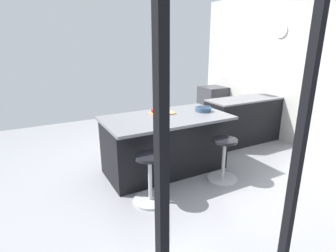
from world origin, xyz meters
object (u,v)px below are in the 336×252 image
stool_by_window (224,161)px  stool_middle (150,180)px  cutting_board (162,113)px  apple_red (154,110)px  oven_range (213,104)px  fruit_bowl (203,109)px  kitchen_island (165,143)px

stool_by_window → stool_middle: size_ratio=1.00×
stool_middle → cutting_board: (-0.61, -0.82, 0.60)m
cutting_board → apple_red: 0.14m
oven_range → fruit_bowl: fruit_bowl is taller
stool_middle → fruit_bowl: fruit_bowl is taller
fruit_bowl → stool_middle: bearing=27.4°
kitchen_island → cutting_board: size_ratio=5.19×
stool_middle → fruit_bowl: bearing=-152.6°
oven_range → stool_by_window: bearing=55.0°
stool_by_window → fruit_bowl: 0.91m
stool_middle → cutting_board: bearing=-126.3°
stool_by_window → cutting_board: cutting_board is taller
cutting_board → kitchen_island: bearing=81.2°
stool_by_window → stool_middle: (1.18, 0.00, 0.00)m
stool_middle → fruit_bowl: size_ratio=2.51×
oven_range → kitchen_island: bearing=38.7°
kitchen_island → cutting_board: (-0.02, -0.12, 0.45)m
kitchen_island → apple_red: (0.10, -0.17, 0.50)m
kitchen_island → stool_by_window: size_ratio=2.92×
fruit_bowl → cutting_board: bearing=-15.1°
stool_by_window → apple_red: apple_red is taller
oven_range → stool_middle: 4.05m
kitchen_island → fruit_bowl: fruit_bowl is taller
kitchen_island → stool_by_window: (-0.59, 0.70, -0.15)m
oven_range → fruit_bowl: 2.74m
cutting_board → fruit_bowl: 0.67m
oven_range → cutting_board: (2.43, 1.84, 0.47)m
oven_range → stool_middle: bearing=41.3°
stool_by_window → fruit_bowl: bearing=-96.8°
stool_middle → apple_red: apple_red is taller
stool_by_window → apple_red: bearing=-51.5°
stool_middle → stool_by_window: bearing=180.0°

